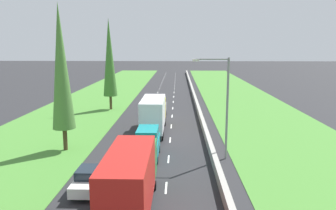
{
  "coord_description": "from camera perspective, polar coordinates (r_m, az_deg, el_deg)",
  "views": [
    {
      "loc": [
        2.55,
        -0.96,
        10.03
      ],
      "look_at": [
        0.9,
        53.75,
        0.03
      ],
      "focal_mm": 35.14,
      "sensor_mm": 36.0,
      "label": 1
    }
  ],
  "objects": [
    {
      "name": "ground_plane",
      "position": [
        61.83,
        -0.66,
        1.02
      ],
      "size": [
        300.0,
        300.0,
        0.0
      ],
      "primitive_type": "plane",
      "color": "#28282B",
      "rests_on": "ground"
    },
    {
      "name": "white_van_centre_lane",
      "position": [
        46.18,
        -1.59,
        -0.42
      ],
      "size": [
        1.96,
        4.9,
        2.82
      ],
      "color": "white",
      "rests_on": "ground"
    },
    {
      "name": "red_box_truck_centre_lane",
      "position": [
        19.95,
        -6.4,
        -12.86
      ],
      "size": [
        2.46,
        9.4,
        4.18
      ],
      "color": "black",
      "rests_on": "ground"
    },
    {
      "name": "poplar_tree_second",
      "position": [
        32.17,
        -18.06,
        6.24
      ],
      "size": [
        2.15,
        2.15,
        13.9
      ],
      "color": "#4C3823",
      "rests_on": "ground"
    },
    {
      "name": "median_barrier",
      "position": [
        61.79,
        4.63,
        1.38
      ],
      "size": [
        0.44,
        120.0,
        0.85
      ],
      "primitive_type": "cube",
      "color": "#9E9B93",
      "rests_on": "ground"
    },
    {
      "name": "street_light_mast",
      "position": [
        28.96,
        9.59,
        0.68
      ],
      "size": [
        3.2,
        0.28,
        9.0
      ],
      "color": "gray",
      "rests_on": "ground"
    },
    {
      "name": "poplar_tree_third",
      "position": [
        51.84,
        -10.13,
        8.07
      ],
      "size": [
        2.15,
        2.15,
        14.11
      ],
      "color": "#4C3823",
      "rests_on": "ground"
    },
    {
      "name": "grass_verge_left",
      "position": [
        63.62,
        -12.12,
        1.07
      ],
      "size": [
        14.0,
        140.0,
        0.04
      ],
      "primitive_type": "cube",
      "color": "#478433",
      "rests_on": "ground"
    },
    {
      "name": "lane_markings",
      "position": [
        61.83,
        -0.66,
        1.02
      ],
      "size": [
        3.64,
        116.0,
        0.01
      ],
      "color": "white",
      "rests_on": "ground"
    },
    {
      "name": "grass_verge_right",
      "position": [
        62.89,
        12.52,
        0.95
      ],
      "size": [
        14.0,
        140.0,
        0.04
      ],
      "primitive_type": "cube",
      "color": "#478433",
      "rests_on": "ground"
    },
    {
      "name": "white_box_truck_centre_lane",
      "position": [
        37.72,
        -2.5,
        -1.66
      ],
      "size": [
        2.46,
        9.4,
        4.18
      ],
      "color": "black",
      "rests_on": "ground"
    },
    {
      "name": "white_sedan_left_lane",
      "position": [
        24.18,
        -13.41,
        -12.34
      ],
      "size": [
        1.82,
        4.5,
        1.64
      ],
      "color": "white",
      "rests_on": "ground"
    },
    {
      "name": "teal_van_centre_lane",
      "position": [
        29.56,
        -3.49,
        -6.64
      ],
      "size": [
        1.96,
        4.9,
        2.82
      ],
      "color": "teal",
      "rests_on": "ground"
    }
  ]
}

